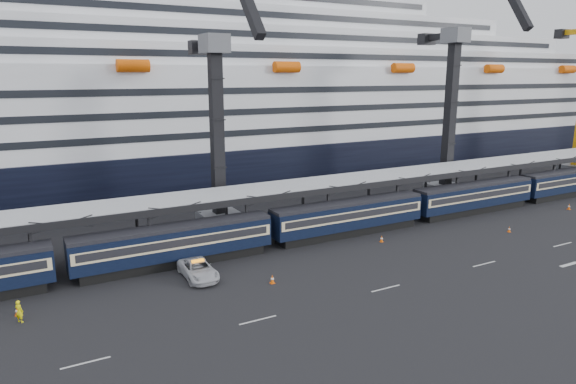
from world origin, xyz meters
The scene contains 14 objects.
ground centered at (0.00, 0.00, 0.00)m, with size 260.00×260.00×0.00m, color black.
lane_markings centered at (8.15, -5.23, 0.01)m, with size 111.00×4.27×0.02m.
train centered at (-4.65, 10.00, 2.20)m, with size 133.05×3.00×4.05m.
canopy centered at (0.00, 14.00, 5.25)m, with size 130.00×6.25×5.53m.
cruise_ship centered at (-1.08, 45.99, 12.34)m, with size 214.09×28.84×34.00m.
crane_dark_near centered at (-20.00, 18.59, 11.93)m, with size 4.50×17.75×35.08m.
crane_dark_mid centered at (15.00, 17.59, 13.36)m, with size 4.50×18.24×39.64m.
pickup_truck centered at (-27.18, 5.88, 0.77)m, with size 2.56×5.56×1.54m, color #B8B9C0.
worker centered at (-41.42, 4.10, 0.86)m, with size 0.63×0.41×1.72m, color #FDEF0D.
traffic_cone_b centered at (-41.57, 5.41, 0.35)m, with size 0.36×0.36×0.71m.
traffic_cone_c centered at (-21.94, 1.62, 0.40)m, with size 0.40×0.40×0.81m.
traffic_cone_d centered at (-6.38, 6.04, 0.37)m, with size 0.37×0.37×0.74m.
traffic_cone_e centered at (8.80, 1.78, 0.33)m, with size 0.34×0.34×0.68m.
traffic_cone_f centered at (24.50, 4.77, 0.40)m, with size 0.40×0.40×0.81m.
Camera 1 is at (-40.78, -35.60, 17.70)m, focal length 32.00 mm.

